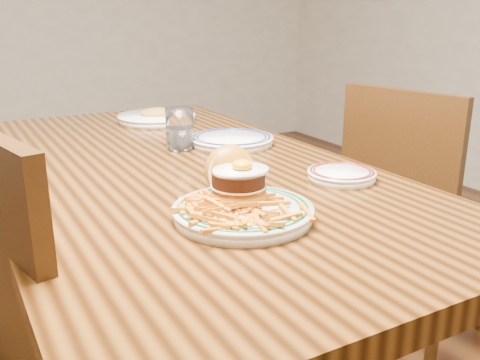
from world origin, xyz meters
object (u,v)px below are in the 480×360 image
table (174,198)px  side_plate (342,174)px  main_plate (241,199)px  chair_right (413,210)px

table → side_plate: bearing=-47.0°
table → side_plate: (0.29, -0.31, 0.10)m
main_plate → side_plate: 0.32m
main_plate → side_plate: size_ratio=1.78×
side_plate → main_plate: bearing=-173.1°
table → chair_right: bearing=-1.1°
table → side_plate: 0.43m
chair_right → side_plate: 0.70m
chair_right → main_plate: 1.00m
table → chair_right: size_ratio=1.79×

